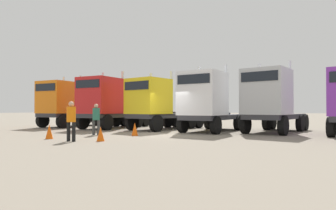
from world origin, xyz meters
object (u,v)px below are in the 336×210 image
Objects in this scene: semi_truck_white at (207,101)px; traffic_cone_near at (135,129)px; visitor_with_camera at (96,117)px; traffic_cone_mid at (101,134)px; semi_truck_silver at (270,100)px; visitor_in_hivis at (71,118)px; semi_truck_red at (105,102)px; semi_truck_yellow at (156,104)px; traffic_cone_far at (49,132)px; semi_truck_orange at (64,103)px.

traffic_cone_near is (-2.80, -4.09, -1.60)m from semi_truck_white.
visitor_with_camera reaches higher than traffic_cone_mid.
visitor_with_camera is 3.31m from traffic_cone_mid.
semi_truck_silver is 11.58m from visitor_in_hivis.
semi_truck_red reaches higher than traffic_cone_mid.
semi_truck_yellow is 9.42× the size of traffic_cone_far.
semi_truck_red reaches higher than semi_truck_orange.
visitor_in_hivis is (8.38, -8.02, -0.88)m from semi_truck_orange.
semi_truck_white is 6.91m from visitor_with_camera.
semi_truck_white reaches higher than semi_truck_yellow.
semi_truck_yellow is 10.10× the size of traffic_cone_mid.
semi_truck_red is (4.40, -0.35, 0.04)m from semi_truck_orange.
semi_truck_white is at bearing -33.00° from visitor_in_hivis.
traffic_cone_near is at bearing -27.53° from semi_truck_white.
semi_truck_silver is 10.44m from traffic_cone_mid.
semi_truck_silver is at bearing 37.58° from traffic_cone_near.
semi_truck_red is at bearing 126.07° from traffic_cone_mid.
semi_truck_red reaches higher than traffic_cone_near.
semi_truck_red is at bearing 87.00° from semi_truck_orange.
semi_truck_silver reaches higher than semi_truck_red.
semi_truck_orange reaches higher than traffic_cone_mid.
visitor_with_camera is (-4.92, -4.75, -0.94)m from semi_truck_white.
semi_truck_white is at bearing 97.49° from semi_truck_yellow.
semi_truck_red is at bearing 12.09° from visitor_with_camera.
semi_truck_red is 0.99× the size of semi_truck_white.
visitor_in_hivis is 2.71× the size of traffic_cone_mid.
traffic_cone_mid is (1.13, 0.66, -0.72)m from visitor_in_hivis.
semi_truck_yellow is 1.04× the size of semi_truck_silver.
traffic_cone_mid is at bearing 38.07° from semi_truck_red.
semi_truck_silver is 9.73× the size of traffic_cone_mid.
semi_truck_orange is at bearing 130.84° from traffic_cone_far.
semi_truck_white is 8.93× the size of traffic_cone_near.
traffic_cone_far is at bearing 143.85° from visitor_with_camera.
semi_truck_yellow reaches higher than traffic_cone_near.
semi_truck_orange is 11.63m from visitor_in_hivis.
semi_truck_red is at bearing 141.78° from traffic_cone_near.
traffic_cone_near is (2.12, 0.67, -0.66)m from visitor_with_camera.
visitor_in_hivis is at bearing 29.42° from semi_truck_red.
traffic_cone_near is at bearing 91.39° from traffic_cone_mid.
semi_truck_red reaches higher than semi_truck_yellow.
visitor_in_hivis is at bearing -105.83° from traffic_cone_near.
traffic_cone_mid is at bearing -66.16° from visitor_in_hivis.
semi_truck_orange reaches higher than visitor_with_camera.
traffic_cone_far is at bearing -30.65° from semi_truck_white.
visitor_in_hivis is 2.53× the size of traffic_cone_far.
semi_truck_silver is at bearing -76.78° from visitor_with_camera.
visitor_in_hivis is 1.99m from traffic_cone_far.
visitor_in_hivis is at bearing -149.47° from traffic_cone_mid.
semi_truck_red reaches higher than visitor_in_hivis.
traffic_cone_mid is (9.50, -7.35, -1.60)m from semi_truck_orange.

